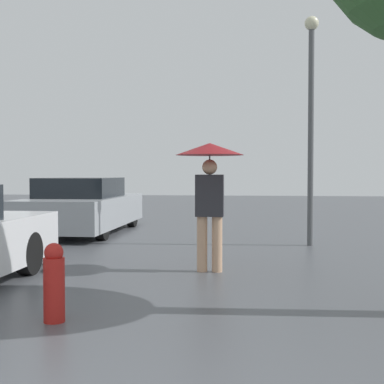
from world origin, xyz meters
name	(u,v)px	position (x,y,z in m)	size (l,w,h in m)	color
pedestrian	(210,172)	(-0.08, 5.39, 1.36)	(0.94, 0.94, 1.76)	tan
parked_car_farthest	(83,207)	(-3.30, 9.86, 0.59)	(1.81, 4.34, 1.24)	#9EA3A8
street_lamp	(311,105)	(1.58, 8.23, 2.60)	(0.26, 0.26, 4.24)	#515456
fire_hydrant	(54,283)	(-1.29, 2.77, 0.36)	(0.19, 0.19, 0.72)	#B21E19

